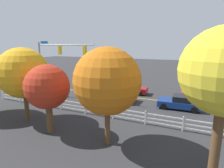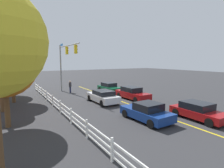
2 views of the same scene
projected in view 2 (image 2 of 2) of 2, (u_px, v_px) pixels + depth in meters
ground_plane at (107, 96)px, 22.92m from camera, size 120.00×120.00×0.00m
lane_center_stripe at (125, 103)px, 19.52m from camera, size 28.00×0.16×0.01m
signal_assembly at (65, 58)px, 24.09m from camera, size 7.83×0.38×6.81m
car_0 at (147, 112)px, 13.69m from camera, size 4.24×2.19×1.40m
car_1 at (198, 111)px, 14.03m from camera, size 4.24×2.06×1.31m
car_2 at (103, 96)px, 19.53m from camera, size 4.46×1.99×1.34m
car_3 at (132, 93)px, 21.21m from camera, size 4.68×1.99×1.44m
car_4 at (109, 87)px, 26.03m from camera, size 4.23×2.01×1.33m
pedestrian at (70, 86)px, 25.34m from camera, size 0.48×0.44×1.69m
white_rail_fence at (56, 103)px, 16.71m from camera, size 26.10×0.10×1.15m
tree_0 at (4, 66)px, 11.86m from camera, size 4.24×4.24×6.35m
tree_1 at (11, 64)px, 19.07m from camera, size 4.18×4.18×6.23m
tree_2 at (2, 65)px, 22.82m from camera, size 4.49×4.49×6.15m
tree_4 at (1, 73)px, 15.75m from camera, size 3.21×3.21×5.09m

